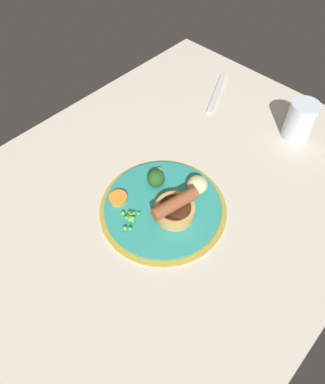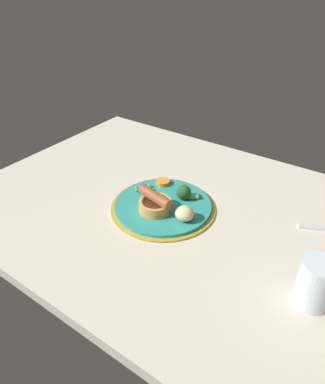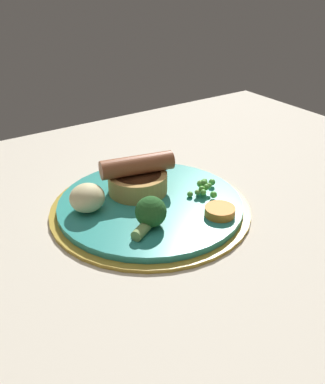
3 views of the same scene
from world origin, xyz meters
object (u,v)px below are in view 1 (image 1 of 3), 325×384
Objects in this scene: pea_pile at (130,218)px; potato_chunk_0 at (197,185)px; carrot_slice_1 at (118,198)px; drinking_glass at (300,120)px; sausage_pudding at (175,209)px; dinner_plate at (163,208)px; fork at (217,93)px; broccoli_floret_near at (156,178)px.

potato_chunk_0 reaches higher than pea_pile.
carrot_slice_1 is 48.58cm from drinking_glass.
drinking_glass is (45.53, -16.67, 2.95)cm from carrot_slice_1.
dinner_plate is at bearing 101.55° from sausage_pudding.
carrot_slice_1 is 0.40× the size of drinking_glass.
dinner_plate is 6.95× the size of carrot_slice_1.
fork is (39.73, 19.71, -3.26)cm from sausage_pudding.
dinner_plate is 5.86× the size of potato_chunk_0.
potato_chunk_0 is at bearing -17.50° from dinner_plate.
potato_chunk_0 is (8.07, -2.54, 2.70)cm from dinner_plate.
dinner_plate is 8.88cm from potato_chunk_0.
broccoli_floret_near is 1.21× the size of potato_chunk_0.
pea_pile is at bearing 162.99° from potato_chunk_0.
potato_chunk_0 is at bearing -17.01° from pea_pile.
pea_pile is 0.96× the size of broccoli_floret_near.
carrot_slice_1 is (-13.62, 10.58, -1.30)cm from potato_chunk_0.
pea_pile is 0.55× the size of drinking_glass.
potato_chunk_0 reaches higher than dinner_plate.
pea_pile is at bearing 167.12° from drinking_glass.
broccoli_floret_near is 39.25cm from drinking_glass.
broccoli_floret_near is at bearing 171.98° from fork.
drinking_glass reaches higher than broccoli_floret_near.
carrot_slice_1 is at bearing 165.40° from fork.
dinner_plate is 8.09cm from pea_pile.
fork is (47.21, 14.10, -2.16)cm from pea_pile.
pea_pile is at bearing 155.79° from sausage_pudding.
dinner_plate is at bearing 167.81° from drinking_glass.
dinner_plate is 6.75cm from broccoli_floret_near.
drinking_glass is at bearing -20.11° from carrot_slice_1.
potato_chunk_0 is 0.48× the size of drinking_glass.
potato_chunk_0 is (8.13, 0.84, -0.30)cm from sausage_pudding.
drinking_glass is at bearing -12.88° from pea_pile.
broccoli_floret_near is (10.85, 3.00, 0.81)cm from pea_pile.
sausage_pudding is at bearing -178.61° from fork.
broccoli_floret_near reaches higher than dinner_plate.
sausage_pudding is 2.27× the size of potato_chunk_0.
drinking_glass reaches higher than fork.
dinner_plate is 2.79× the size of drinking_glass.
carrot_slice_1 is 46.00cm from fork.
carrot_slice_1 is 0.22× the size of fork.
carrot_slice_1 is (-5.48, 11.42, -1.60)cm from sausage_pudding.
potato_chunk_0 is at bearing 91.17° from broccoli_floret_near.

